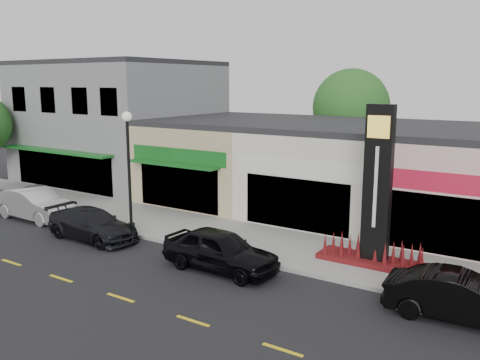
{
  "coord_description": "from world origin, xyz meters",
  "views": [
    {
      "loc": [
        8.76,
        -13.86,
        6.93
      ],
      "look_at": [
        -2.91,
        4.0,
        2.79
      ],
      "focal_mm": 38.0,
      "sensor_mm": 36.0,
      "label": 1
    }
  ],
  "objects": [
    {
      "name": "lamp_west_near",
      "position": [
        -8.0,
        2.5,
        3.48
      ],
      "size": [
        0.44,
        0.44,
        5.47
      ],
      "color": "black",
      "rests_on": "sidewalk"
    },
    {
      "name": "curb",
      "position": [
        0.0,
        2.1,
        0.07
      ],
      "size": [
        52.0,
        0.2,
        0.15
      ],
      "primitive_type": "cube",
      "color": "gray",
      "rests_on": "ground"
    },
    {
      "name": "car_dark_sedan",
      "position": [
        -8.69,
        0.8,
        0.68
      ],
      "size": [
        2.0,
        4.71,
        1.35
      ],
      "primitive_type": "imported",
      "rotation": [
        0.0,
        0.0,
        1.55
      ],
      "color": "black",
      "rests_on": "ground"
    },
    {
      "name": "shop_beige",
      "position": [
        -8.5,
        11.46,
        2.4
      ],
      "size": [
        7.0,
        10.85,
        4.8
      ],
      "color": "tan",
      "rests_on": "ground"
    },
    {
      "name": "car_black_sedan",
      "position": [
        -1.71,
        0.81,
        0.78
      ],
      "size": [
        1.96,
        4.63,
        1.56
      ],
      "primitive_type": "imported",
      "rotation": [
        0.0,
        0.0,
        1.55
      ],
      "color": "black",
      "rests_on": "ground"
    },
    {
      "name": "building_grey_2story",
      "position": [
        -18.0,
        11.48,
        4.14
      ],
      "size": [
        12.0,
        10.95,
        8.3
      ],
      "color": "slate",
      "rests_on": "ground"
    },
    {
      "name": "car_white_van",
      "position": [
        -13.76,
        1.48,
        0.8
      ],
      "size": [
        1.72,
        4.87,
        1.6
      ],
      "primitive_type": "imported",
      "rotation": [
        0.0,
        0.0,
        1.58
      ],
      "color": "silver",
      "rests_on": "ground"
    },
    {
      "name": "tree_rear_west",
      "position": [
        -4.0,
        19.5,
        5.22
      ],
      "size": [
        5.2,
        5.2,
        7.83
      ],
      "color": "#382619",
      "rests_on": "ground"
    },
    {
      "name": "pylon_sign",
      "position": [
        3.0,
        4.2,
        2.27
      ],
      "size": [
        4.2,
        1.3,
        6.0
      ],
      "color": "#590F0F",
      "rests_on": "sidewalk"
    },
    {
      "name": "ground",
      "position": [
        0.0,
        0.0,
        0.0
      ],
      "size": [
        120.0,
        120.0,
        0.0
      ],
      "primitive_type": "plane",
      "color": "black",
      "rests_on": "ground"
    },
    {
      "name": "car_black_conv",
      "position": [
        6.56,
        1.36,
        0.71
      ],
      "size": [
        1.82,
        4.43,
        1.43
      ],
      "primitive_type": "imported",
      "rotation": [
        0.0,
        0.0,
        1.64
      ],
      "color": "black",
      "rests_on": "ground"
    },
    {
      "name": "shop_cream",
      "position": [
        -1.5,
        11.47,
        2.4
      ],
      "size": [
        7.0,
        10.01,
        4.8
      ],
      "color": "beige",
      "rests_on": "ground"
    },
    {
      "name": "sidewalk",
      "position": [
        0.0,
        4.35,
        0.07
      ],
      "size": [
        52.0,
        4.3,
        0.15
      ],
      "primitive_type": "cube",
      "color": "gray",
      "rests_on": "ground"
    }
  ]
}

